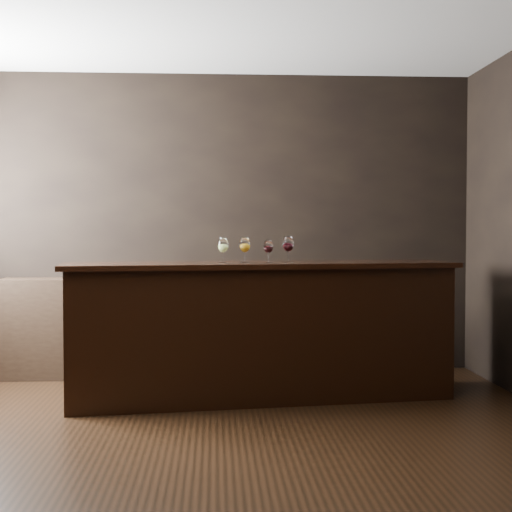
{
  "coord_description": "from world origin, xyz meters",
  "views": [
    {
      "loc": [
        0.07,
        -4.49,
        1.32
      ],
      "look_at": [
        0.4,
        1.1,
        1.13
      ],
      "focal_mm": 50.0,
      "sensor_mm": 36.0,
      "label": 1
    }
  ],
  "objects": [
    {
      "name": "glass_amber",
      "position": [
        0.31,
        1.09,
        1.21
      ],
      "size": [
        0.09,
        0.09,
        0.2
      ],
      "color": "white",
      "rests_on": "bar_top"
    },
    {
      "name": "bar_counter",
      "position": [
        0.44,
        1.1,
        0.52
      ],
      "size": [
        3.03,
        1.01,
        1.04
      ],
      "primitive_type": "cube",
      "rotation": [
        0.0,
        0.0,
        0.12
      ],
      "color": "black",
      "rests_on": "ground"
    },
    {
      "name": "back_bar_shelf",
      "position": [
        -0.61,
        2.03,
        0.45
      ],
      "size": [
        2.49,
        0.4,
        0.89
      ],
      "primitive_type": "cube",
      "color": "black",
      "rests_on": "ground"
    },
    {
      "name": "glass_red_b",
      "position": [
        0.66,
        1.12,
        1.22
      ],
      "size": [
        0.09,
        0.09,
        0.21
      ],
      "color": "white",
      "rests_on": "bar_top"
    },
    {
      "name": "glass_red_a",
      "position": [
        0.5,
        1.09,
        1.2
      ],
      "size": [
        0.08,
        0.08,
        0.18
      ],
      "color": "white",
      "rests_on": "bar_top"
    },
    {
      "name": "glass_white",
      "position": [
        0.14,
        1.08,
        1.21
      ],
      "size": [
        0.08,
        0.08,
        0.2
      ],
      "color": "white",
      "rests_on": "bar_top"
    },
    {
      "name": "room_shell",
      "position": [
        -0.23,
        0.11,
        1.81
      ],
      "size": [
        5.02,
        4.52,
        2.81
      ],
      "color": "black",
      "rests_on": "ground"
    },
    {
      "name": "ground",
      "position": [
        0.0,
        0.0,
        0.0
      ],
      "size": [
        5.0,
        5.0,
        0.0
      ],
      "primitive_type": "plane",
      "color": "black",
      "rests_on": "ground"
    },
    {
      "name": "bar_top",
      "position": [
        0.44,
        1.1,
        1.06
      ],
      "size": [
        3.13,
        1.09,
        0.04
      ],
      "primitive_type": "cube",
      "rotation": [
        0.0,
        0.0,
        0.12
      ],
      "color": "black",
      "rests_on": "bar_counter"
    }
  ]
}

